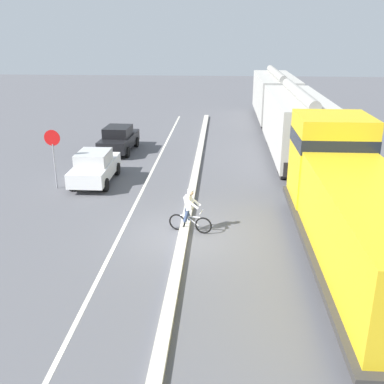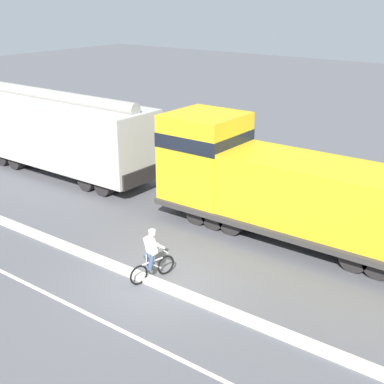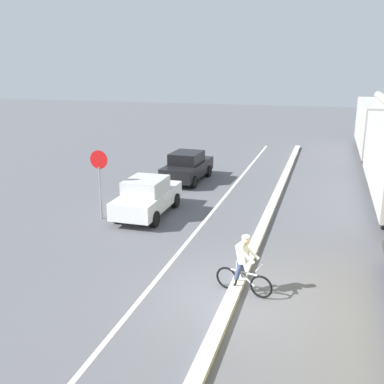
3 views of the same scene
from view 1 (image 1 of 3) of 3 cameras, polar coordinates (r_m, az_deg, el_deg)
name	(u,v)px [view 1 (image 1 of 3)]	position (r m, az deg, el deg)	size (l,w,h in m)	color
ground_plane	(184,235)	(17.01, -1.06, -5.44)	(120.00, 120.00, 0.00)	#56565B
median_curb	(194,182)	(22.53, 0.21, 1.32)	(0.36, 36.00, 0.16)	beige
lane_stripe	(146,182)	(22.82, -5.81, 1.27)	(0.14, 36.00, 0.01)	silver
locomotive	(352,208)	(15.55, 19.63, -1.98)	(3.10, 11.61, 4.20)	gold
hopper_car_lead	(296,125)	(26.91, 13.09, 8.32)	(2.90, 10.60, 4.18)	#B2B0A8
hopper_car_middle	(275,96)	(38.25, 10.47, 11.88)	(2.90, 10.60, 4.18)	#ADAAA3
parked_car_white	(95,167)	(22.97, -12.23, 3.15)	(1.86, 4.22, 1.62)	silver
parked_car_black	(119,139)	(28.60, -9.27, 6.67)	(1.95, 4.26, 1.62)	black
cyclist	(190,212)	(16.93, -0.29, -2.54)	(1.68, 0.57, 1.71)	black
stop_sign	(53,148)	(22.24, -17.23, 5.38)	(0.76, 0.08, 2.88)	gray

